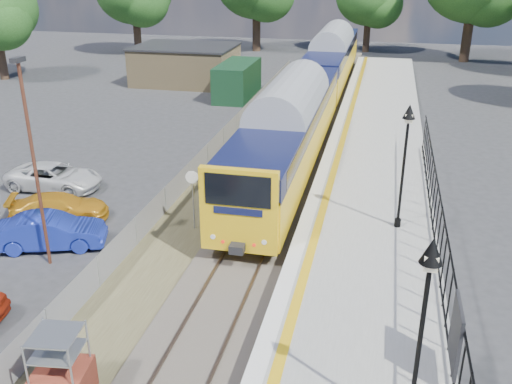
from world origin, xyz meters
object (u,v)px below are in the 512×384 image
(car_white, at_px, (54,177))
(victorian_lamp_south, at_px, (426,295))
(victorian_lamp_north, at_px, (407,138))
(train, at_px, (316,83))
(carpark_lamp, at_px, (33,154))
(brick_plinth, at_px, (60,369))
(car_blue, at_px, (50,231))
(speed_sign, at_px, (193,191))
(car_yellow, at_px, (59,208))

(car_white, bearing_deg, victorian_lamp_south, -128.06)
(victorian_lamp_north, bearing_deg, train, 106.80)
(carpark_lamp, distance_m, car_white, 8.01)
(brick_plinth, bearing_deg, victorian_lamp_north, 51.41)
(car_blue, relative_size, car_white, 0.91)
(victorian_lamp_north, distance_m, car_white, 16.12)
(brick_plinth, distance_m, speed_sign, 9.71)
(victorian_lamp_north, relative_size, car_white, 1.05)
(carpark_lamp, relative_size, car_blue, 1.82)
(brick_plinth, distance_m, car_yellow, 10.87)
(train, bearing_deg, car_blue, -109.65)
(victorian_lamp_south, bearing_deg, train, 101.29)
(carpark_lamp, bearing_deg, car_blue, 117.19)
(car_yellow, bearing_deg, speed_sign, -106.98)
(train, bearing_deg, carpark_lamp, -107.36)
(victorian_lamp_north, xyz_separation_m, car_blue, (-12.57, -2.80, -3.64))
(speed_sign, xyz_separation_m, car_white, (-7.70, 2.63, -1.08))
(speed_sign, relative_size, car_blue, 0.63)
(speed_sign, relative_size, car_yellow, 0.64)
(carpark_lamp, bearing_deg, car_white, 119.19)
(victorian_lamp_north, bearing_deg, speed_sign, -178.20)
(speed_sign, xyz_separation_m, carpark_lamp, (-4.19, -3.65, 2.44))
(brick_plinth, bearing_deg, car_blue, 123.08)
(victorian_lamp_south, height_order, brick_plinth, victorian_lamp_south)
(train, relative_size, carpark_lamp, 5.62)
(carpark_lamp, bearing_deg, train, 72.64)
(train, relative_size, brick_plinth, 19.92)
(car_blue, bearing_deg, victorian_lamp_south, -138.05)
(victorian_lamp_south, relative_size, car_yellow, 1.17)
(victorian_lamp_north, xyz_separation_m, car_white, (-15.52, 2.38, -3.69))
(victorian_lamp_south, xyz_separation_m, victorian_lamp_north, (-0.20, 10.00, 0.00))
(brick_plinth, relative_size, car_white, 0.47)
(train, distance_m, brick_plinth, 27.65)
(train, xyz_separation_m, brick_plinth, (-2.63, -27.49, -1.36))
(car_white, bearing_deg, car_yellow, -145.98)
(victorian_lamp_north, relative_size, car_yellow, 1.17)
(victorian_lamp_south, distance_m, brick_plinth, 8.78)
(victorian_lamp_south, relative_size, car_blue, 1.15)
(train, distance_m, car_white, 18.37)
(victorian_lamp_south, bearing_deg, car_blue, 150.60)
(victorian_lamp_south, distance_m, car_white, 20.34)
(victorian_lamp_north, relative_size, carpark_lamp, 0.63)
(victorian_lamp_south, bearing_deg, car_white, 141.77)
(train, height_order, speed_sign, train)
(speed_sign, distance_m, carpark_lamp, 6.07)
(train, distance_m, carpark_lamp, 22.55)
(car_white, bearing_deg, speed_sign, -108.67)
(victorian_lamp_north, xyz_separation_m, carpark_lamp, (-12.01, -3.90, -0.17))
(brick_plinth, relative_size, car_yellow, 0.52)
(speed_sign, bearing_deg, car_blue, -156.58)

